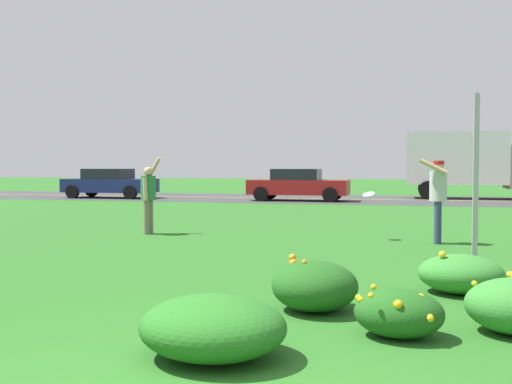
# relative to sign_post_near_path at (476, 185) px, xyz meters

# --- Properties ---
(ground_plane) EXTENTS (120.00, 120.00, 0.00)m
(ground_plane) POSITION_rel_sign_post_near_path_xyz_m (-2.30, 6.78, -1.28)
(ground_plane) COLOR #26601E
(highway_strip) EXTENTS (120.00, 8.13, 0.01)m
(highway_strip) POSITION_rel_sign_post_near_path_xyz_m (-2.30, 19.39, -1.28)
(highway_strip) COLOR #38383A
(highway_strip) RESTS_ON ground
(highway_center_stripe) EXTENTS (120.00, 0.16, 0.00)m
(highway_center_stripe) POSITION_rel_sign_post_near_path_xyz_m (-2.30, 19.39, -1.27)
(highway_center_stripe) COLOR yellow
(highway_center_stripe) RESTS_ON ground
(daylily_clump_front_left) EXTENTS (1.02, 0.91, 0.53)m
(daylily_clump_front_left) POSITION_rel_sign_post_near_path_xyz_m (-0.28, -1.24, -1.05)
(daylily_clump_front_left) COLOR #337F2D
(daylily_clump_front_left) RESTS_ON ground
(daylily_clump_front_center) EXTENTS (0.93, 0.92, 0.57)m
(daylily_clump_front_center) POSITION_rel_sign_post_near_path_xyz_m (-1.86, -2.56, -1.02)
(daylily_clump_front_center) COLOR #1E5619
(daylily_clump_front_center) RESTS_ON ground
(daylily_clump_mid_right) EXTENTS (1.21, 1.08, 0.50)m
(daylily_clump_mid_right) POSITION_rel_sign_post_near_path_xyz_m (-2.41, -4.31, -1.03)
(daylily_clump_mid_right) COLOR #23661E
(daylily_clump_mid_right) RESTS_ON ground
(daylily_clump_near_camera) EXTENTS (0.80, 0.66, 0.46)m
(daylily_clump_near_camera) POSITION_rel_sign_post_near_path_xyz_m (-0.97, -3.34, -1.06)
(daylily_clump_near_camera) COLOR #1E5619
(daylily_clump_near_camera) RESTS_ON ground
(sign_post_near_path) EXTENTS (0.07, 0.10, 2.57)m
(sign_post_near_path) POSITION_rel_sign_post_near_path_xyz_m (0.00, 0.00, 0.00)
(sign_post_near_path) COLOR #93969B
(sign_post_near_path) RESTS_ON ground
(person_thrower_green_shirt) EXTENTS (0.40, 0.49, 1.77)m
(person_thrower_green_shirt) POSITION_rel_sign_post_near_path_xyz_m (-6.69, 3.62, -0.36)
(person_thrower_green_shirt) COLOR #287038
(person_thrower_green_shirt) RESTS_ON ground
(person_catcher_red_cap_gray_shirt) EXTENTS (0.55, 0.49, 1.71)m
(person_catcher_red_cap_gray_shirt) POSITION_rel_sign_post_near_path_xyz_m (-0.35, 3.55, -0.26)
(person_catcher_red_cap_gray_shirt) COLOR #B2B2B7
(person_catcher_red_cap_gray_shirt) RESTS_ON ground
(frisbee_pale_blue) EXTENTS (0.27, 0.25, 0.15)m
(frisbee_pale_blue) POSITION_rel_sign_post_near_path_xyz_m (-1.73, 3.85, -0.33)
(frisbee_pale_blue) COLOR #ADD6E5
(car_navy_leftmost) EXTENTS (4.50, 2.00, 1.45)m
(car_navy_leftmost) POSITION_rel_sign_post_near_path_xyz_m (-15.32, 17.56, -0.54)
(car_navy_leftmost) COLOR navy
(car_navy_leftmost) RESTS_ON ground
(car_red_center_left) EXTENTS (4.50, 2.00, 1.45)m
(car_red_center_left) POSITION_rel_sign_post_near_path_xyz_m (-5.82, 17.56, -0.54)
(car_red_center_left) COLOR maroon
(car_red_center_left) RESTS_ON ground
(box_truck_tan) EXTENTS (6.70, 2.46, 3.20)m
(box_truck_tan) POSITION_rel_sign_post_near_path_xyz_m (2.13, 21.22, 0.52)
(box_truck_tan) COLOR #937F60
(box_truck_tan) RESTS_ON ground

